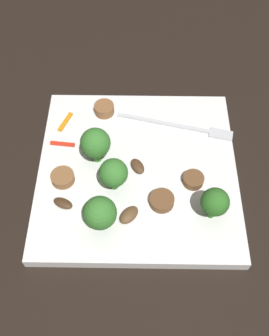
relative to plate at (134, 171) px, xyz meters
name	(u,v)px	position (x,y,z in m)	size (l,w,h in m)	color
ground_plane	(134,174)	(0.00, 0.00, -0.01)	(1.40, 1.40, 0.00)	black
plate	(134,171)	(0.00, 0.00, 0.00)	(0.28, 0.28, 0.02)	white
fork	(180,127)	(0.07, 0.08, 0.01)	(0.18, 0.05, 0.00)	silver
broccoli_floret_0	(96,213)	(-0.05, -0.09, 0.04)	(0.04, 0.04, 0.06)	#408630
broccoli_floret_1	(211,202)	(0.10, -0.07, 0.04)	(0.04, 0.04, 0.06)	#347525
broccoli_floret_2	(92,143)	(-0.06, 0.01, 0.05)	(0.04, 0.04, 0.06)	#408630
broccoli_floret_3	(110,173)	(-0.03, -0.03, 0.04)	(0.04, 0.04, 0.06)	#408630
sausage_slice_0	(190,180)	(0.08, -0.02, 0.01)	(0.03, 0.03, 0.01)	brown
sausage_slice_1	(60,178)	(-0.10, -0.02, 0.01)	(0.03, 0.03, 0.01)	brown
sausage_slice_2	(159,201)	(0.03, -0.06, 0.01)	(0.03, 0.03, 0.01)	brown
sausage_slice_3	(101,109)	(-0.05, 0.11, 0.02)	(0.03, 0.03, 0.02)	brown
mushroom_0	(136,169)	(0.00, 0.00, 0.01)	(0.03, 0.02, 0.01)	#4C331E
mushroom_1	(126,215)	(-0.01, -0.08, 0.01)	(0.03, 0.02, 0.01)	brown
mushroom_2	(60,203)	(-0.10, -0.06, 0.01)	(0.03, 0.01, 0.01)	#422B19
pepper_strip_0	(60,144)	(-0.11, 0.04, 0.01)	(0.04, 0.00, 0.00)	red
pepper_strip_1	(63,122)	(-0.11, 0.08, 0.01)	(0.04, 0.01, 0.00)	orange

